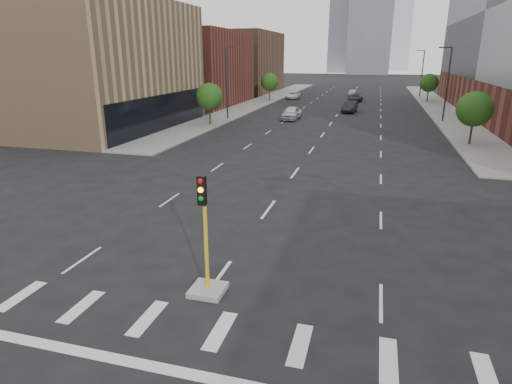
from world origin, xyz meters
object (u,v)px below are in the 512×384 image
at_px(car_mid_right, 350,107).
at_px(car_distant, 352,93).
at_px(car_near_left, 291,113).
at_px(car_deep_right, 355,98).
at_px(median_traffic_signal, 207,268).
at_px(car_far_left, 293,95).

distance_m(car_mid_right, car_distant, 26.15).
height_order(car_near_left, car_deep_right, car_near_left).
bearing_deg(car_mid_right, median_traffic_signal, -85.83).
height_order(car_far_left, car_distant, car_distant).
distance_m(car_near_left, car_deep_right, 25.72).
bearing_deg(car_mid_right, car_far_left, 129.48).
xyz_separation_m(median_traffic_signal, car_far_left, (-10.35, 70.71, -0.31)).
height_order(median_traffic_signal, car_deep_right, median_traffic_signal).
relative_size(car_mid_right, car_far_left, 1.04).
height_order(car_near_left, car_mid_right, car_near_left).
distance_m(car_near_left, car_far_left, 27.95).
xyz_separation_m(median_traffic_signal, car_near_left, (-5.39, 43.20, -0.12)).
bearing_deg(car_near_left, car_far_left, 102.53).
bearing_deg(car_far_left, car_mid_right, -56.38).
distance_m(car_near_left, car_mid_right, 11.92).
xyz_separation_m(car_far_left, car_distant, (10.61, 8.34, 0.04)).
xyz_separation_m(car_near_left, car_far_left, (-4.96, 27.51, -0.19)).
bearing_deg(car_near_left, car_deep_right, 76.76).
relative_size(car_near_left, car_distant, 1.22).
xyz_separation_m(car_mid_right, car_distant, (-1.24, 26.12, -0.11)).
relative_size(car_near_left, car_mid_right, 1.02).
distance_m(car_deep_right, car_distant, 11.14).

